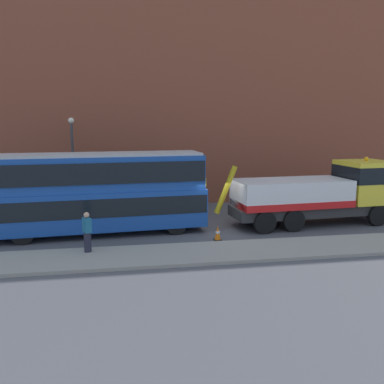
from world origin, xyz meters
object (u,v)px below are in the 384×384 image
(recovery_tow_truck, at_px, (321,193))
(double_decker_bus, at_px, (95,190))
(pedestrian_onlooker, at_px, (87,233))
(traffic_cone_near_bus, at_px, (218,233))
(street_lamp, at_px, (73,157))

(recovery_tow_truck, height_order, double_decker_bus, double_decker_bus)
(pedestrian_onlooker, bearing_deg, traffic_cone_near_bus, -15.91)
(traffic_cone_near_bus, relative_size, street_lamp, 0.12)
(double_decker_bus, xyz_separation_m, traffic_cone_near_bus, (5.78, -2.15, -1.89))
(recovery_tow_truck, distance_m, double_decker_bus, 12.08)
(double_decker_bus, bearing_deg, traffic_cone_near_bus, -24.76)
(pedestrian_onlooker, xyz_separation_m, traffic_cone_near_bus, (5.92, 1.25, -0.64))
(recovery_tow_truck, distance_m, pedestrian_onlooker, 12.72)
(recovery_tow_truck, xyz_separation_m, traffic_cone_near_bus, (-6.30, -2.19, -1.42))
(double_decker_bus, xyz_separation_m, pedestrian_onlooker, (-0.14, -3.41, -1.25))
(street_lamp, bearing_deg, pedestrian_onlooker, -80.75)
(recovery_tow_truck, relative_size, double_decker_bus, 0.92)
(recovery_tow_truck, distance_m, traffic_cone_near_bus, 6.82)
(double_decker_bus, relative_size, pedestrian_onlooker, 6.53)
(pedestrian_onlooker, height_order, traffic_cone_near_bus, pedestrian_onlooker)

